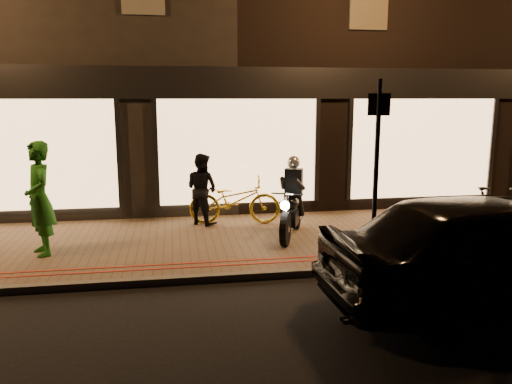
# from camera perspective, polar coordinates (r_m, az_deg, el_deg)

# --- Properties ---
(ground) EXTENTS (90.00, 90.00, 0.00)m
(ground) POSITION_cam_1_polar(r_m,az_deg,el_deg) (8.00, 1.79, -9.97)
(ground) COLOR black
(ground) RESTS_ON ground
(sidewalk) EXTENTS (50.00, 4.00, 0.12)m
(sidewalk) POSITION_cam_1_polar(r_m,az_deg,el_deg) (9.85, -0.48, -5.58)
(sidewalk) COLOR brown
(sidewalk) RESTS_ON ground
(kerb_stone) EXTENTS (50.00, 0.14, 0.12)m
(kerb_stone) POSITION_cam_1_polar(r_m,az_deg,el_deg) (8.02, 1.72, -9.44)
(kerb_stone) COLOR #59544C
(kerb_stone) RESTS_ON ground
(red_kerb_lines) EXTENTS (50.00, 0.26, 0.01)m
(red_kerb_lines) POSITION_cam_1_polar(r_m,az_deg,el_deg) (8.46, 1.07, -7.89)
(red_kerb_lines) COLOR maroon
(red_kerb_lines) RESTS_ON sidewalk
(building_row) EXTENTS (48.00, 10.11, 8.50)m
(building_row) POSITION_cam_1_polar(r_m,az_deg,el_deg) (16.45, -4.46, 15.65)
(building_row) COLOR black
(building_row) RESTS_ON ground
(motorcycle) EXTENTS (0.92, 1.83, 1.59)m
(motorcycle) POSITION_cam_1_polar(r_m,az_deg,el_deg) (9.85, 4.13, -1.56)
(motorcycle) COLOR black
(motorcycle) RESTS_ON sidewalk
(sign_post) EXTENTS (0.33, 0.17, 3.00)m
(sign_post) POSITION_cam_1_polar(r_m,az_deg,el_deg) (8.31, 13.60, 3.32)
(sign_post) COLOR black
(sign_post) RESTS_ON sidewalk
(bicycle_gold) EXTENTS (2.04, 0.94, 1.03)m
(bicycle_gold) POSITION_cam_1_polar(r_m,az_deg,el_deg) (10.81, -2.46, -0.96)
(bicycle_gold) COLOR gold
(bicycle_gold) RESTS_ON sidewalk
(bicycle_dark) EXTENTS (1.80, 0.79, 1.05)m
(bicycle_dark) POSITION_cam_1_polar(r_m,az_deg,el_deg) (10.56, 25.71, -2.28)
(bicycle_dark) COLOR black
(bicycle_dark) RESTS_ON sidewalk
(person_green) EXTENTS (0.76, 0.86, 1.99)m
(person_green) POSITION_cam_1_polar(r_m,az_deg,el_deg) (9.36, -23.52, -0.71)
(person_green) COLOR #1E671B
(person_green) RESTS_ON sidewalk
(person_dark) EXTENTS (0.94, 0.94, 1.54)m
(person_dark) POSITION_cam_1_polar(r_m,az_deg,el_deg) (10.81, -6.22, 0.35)
(person_dark) COLOR black
(person_dark) RESTS_ON sidewalk
(parked_car) EXTENTS (4.83, 2.13, 1.62)m
(parked_car) POSITION_cam_1_polar(r_m,az_deg,el_deg) (7.47, 25.71, -6.04)
(parked_car) COLOR black
(parked_car) RESTS_ON ground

